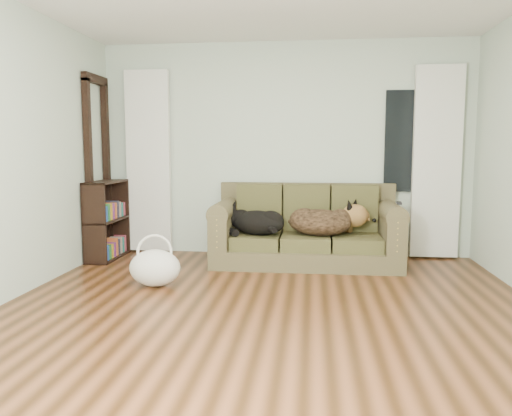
# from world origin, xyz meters

# --- Properties ---
(floor) EXTENTS (5.00, 5.00, 0.00)m
(floor) POSITION_xyz_m (0.00, 0.00, 0.00)
(floor) COLOR #351D0B
(floor) RESTS_ON ground
(wall_back) EXTENTS (4.50, 0.04, 2.60)m
(wall_back) POSITION_xyz_m (0.00, 2.50, 1.30)
(wall_back) COLOR #B2C2AB
(wall_back) RESTS_ON ground
(curtain_left) EXTENTS (0.55, 0.08, 2.25)m
(curtain_left) POSITION_xyz_m (-1.70, 2.42, 1.15)
(curtain_left) COLOR white
(curtain_left) RESTS_ON ground
(curtain_right) EXTENTS (0.55, 0.08, 2.25)m
(curtain_right) POSITION_xyz_m (1.80, 2.42, 1.15)
(curtain_right) COLOR white
(curtain_right) RESTS_ON ground
(window_pane) EXTENTS (0.50, 0.03, 1.20)m
(window_pane) POSITION_xyz_m (1.45, 2.47, 1.40)
(window_pane) COLOR black
(window_pane) RESTS_ON wall_back
(door_casing) EXTENTS (0.07, 0.60, 2.10)m
(door_casing) POSITION_xyz_m (-2.20, 2.05, 1.05)
(door_casing) COLOR black
(door_casing) RESTS_ON ground
(sofa) EXTENTS (2.09, 0.90, 0.86)m
(sofa) POSITION_xyz_m (0.28, 1.97, 0.45)
(sofa) COLOR #473A2E
(sofa) RESTS_ON floor
(dog_black_lab) EXTENTS (0.80, 0.73, 0.28)m
(dog_black_lab) POSITION_xyz_m (-0.30, 1.88, 0.48)
(dog_black_lab) COLOR black
(dog_black_lab) RESTS_ON sofa
(dog_shepherd) EXTENTS (0.83, 0.66, 0.32)m
(dog_shepherd) POSITION_xyz_m (0.48, 1.90, 0.49)
(dog_shepherd) COLOR black
(dog_shepherd) RESTS_ON sofa
(tv_remote) EXTENTS (0.07, 0.19, 0.02)m
(tv_remote) POSITION_xyz_m (1.28, 1.82, 0.73)
(tv_remote) COLOR black
(tv_remote) RESTS_ON sofa
(tote_bag) EXTENTS (0.53, 0.43, 0.36)m
(tote_bag) POSITION_xyz_m (-1.14, 0.86, 0.16)
(tote_bag) COLOR white
(tote_bag) RESTS_ON floor
(bookshelf) EXTENTS (0.36, 0.77, 0.93)m
(bookshelf) POSITION_xyz_m (-2.09, 1.99, 0.50)
(bookshelf) COLOR black
(bookshelf) RESTS_ON floor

